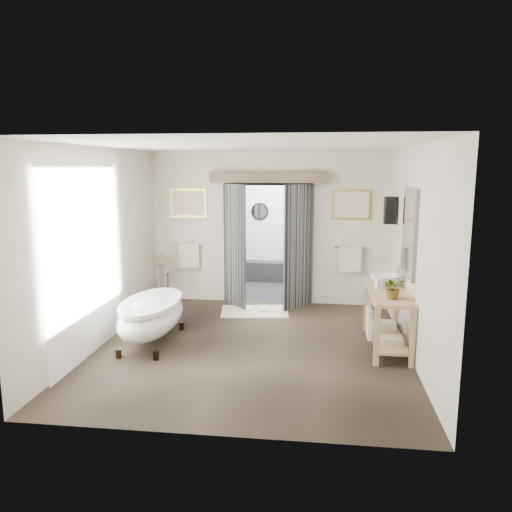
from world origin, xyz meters
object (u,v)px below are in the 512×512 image
object	(u,v)px
vanity	(386,314)
rug	(254,311)
basin	(385,280)
clawfoot_tub	(152,315)

from	to	relation	value
vanity	rug	xyz separation A→B (m)	(-2.13, 1.57, -0.50)
vanity	basin	bearing A→B (deg)	88.37
vanity	rug	distance (m)	2.69
clawfoot_tub	basin	xyz separation A→B (m)	(3.45, 0.62, 0.49)
vanity	basin	distance (m)	0.56
clawfoot_tub	basin	world-z (taller)	basin
rug	basin	distance (m)	2.62
clawfoot_tub	rug	distance (m)	2.28
vanity	basin	xyz separation A→B (m)	(0.01, 0.37, 0.42)
clawfoot_tub	rug	size ratio (longest dim) A/B	1.52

